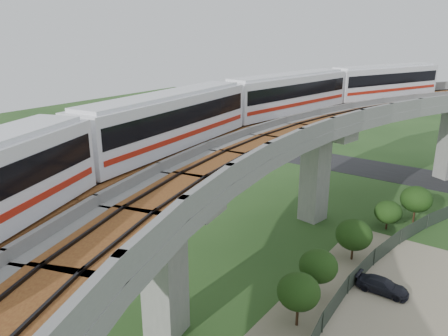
# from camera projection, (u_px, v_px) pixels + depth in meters

# --- Properties ---
(ground) EXTENTS (160.00, 160.00, 0.00)m
(ground) POSITION_uv_depth(u_px,v_px,m) (247.00, 259.00, 35.52)
(ground) COLOR #25451B
(ground) RESTS_ON ground
(asphalt_road) EXTENTS (60.00, 8.00, 0.03)m
(asphalt_road) POSITION_uv_depth(u_px,v_px,m) (368.00, 168.00, 58.68)
(asphalt_road) COLOR #232326
(asphalt_road) RESTS_ON ground
(viaduct) EXTENTS (19.58, 73.98, 11.40)m
(viaduct) POSITION_uv_depth(u_px,v_px,m) (295.00, 160.00, 30.63)
(viaduct) COLOR #99968E
(viaduct) RESTS_ON ground
(metro_train) EXTENTS (10.73, 61.34, 3.64)m
(metro_train) POSITION_uv_depth(u_px,v_px,m) (256.00, 108.00, 31.88)
(metro_train) COLOR white
(metro_train) RESTS_ON ground
(fence) EXTENTS (3.87, 38.73, 1.50)m
(fence) POSITION_uv_depth(u_px,v_px,m) (366.00, 291.00, 29.85)
(fence) COLOR #2D382D
(fence) RESTS_ON ground
(tree_1) EXTENTS (2.93, 2.93, 3.65)m
(tree_1) POSITION_uv_depth(u_px,v_px,m) (416.00, 199.00, 41.51)
(tree_1) COLOR #382314
(tree_1) RESTS_ON ground
(tree_2) EXTENTS (2.51, 2.51, 2.81)m
(tree_2) POSITION_uv_depth(u_px,v_px,m) (388.00, 212.00, 40.26)
(tree_2) COLOR #382314
(tree_2) RESTS_ON ground
(tree_3) EXTENTS (2.90, 2.90, 3.46)m
(tree_3) POSITION_uv_depth(u_px,v_px,m) (354.00, 235.00, 34.72)
(tree_3) COLOR #382314
(tree_3) RESTS_ON ground
(tree_4) EXTENTS (2.64, 2.64, 3.67)m
(tree_4) POSITION_uv_depth(u_px,v_px,m) (318.00, 266.00, 29.49)
(tree_4) COLOR #382314
(tree_4) RESTS_ON ground
(tree_5) EXTENTS (2.69, 2.69, 3.61)m
(tree_5) POSITION_uv_depth(u_px,v_px,m) (299.00, 292.00, 26.77)
(tree_5) COLOR #382314
(tree_5) RESTS_ON ground
(car_dark) EXTENTS (3.65, 1.55, 1.05)m
(car_dark) POSITION_uv_depth(u_px,v_px,m) (382.00, 286.00, 30.78)
(car_dark) COLOR black
(car_dark) RESTS_ON dirt_lot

